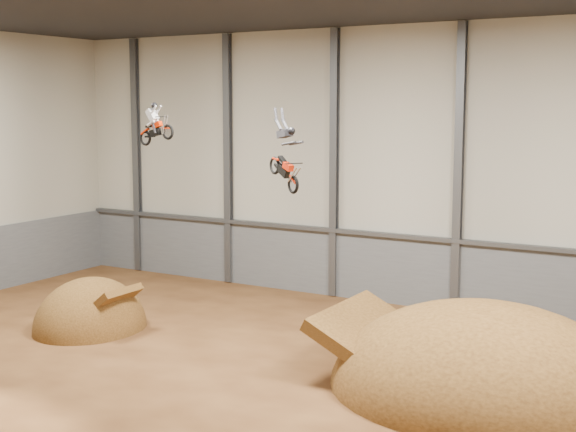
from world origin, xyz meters
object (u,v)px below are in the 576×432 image
object	(u,v)px
landing_ramp	(483,392)
fmx_rider_a	(157,121)
takeoff_ramp	(91,329)
fmx_rider_b	(282,150)

from	to	relation	value
landing_ramp	fmx_rider_a	xyz separation A→B (m)	(-13.14, -1.59, 9.44)
takeoff_ramp	landing_ramp	bearing A→B (deg)	3.24
landing_ramp	fmx_rider_b	size ratio (longest dim) A/B	3.91
landing_ramp	fmx_rider_b	distance (m)	11.26
takeoff_ramp	fmx_rider_a	size ratio (longest dim) A/B	2.82
fmx_rider_a	landing_ramp	bearing A→B (deg)	13.87
landing_ramp	takeoff_ramp	bearing A→B (deg)	-176.76
fmx_rider_a	fmx_rider_b	distance (m)	5.94
fmx_rider_a	fmx_rider_b	xyz separation A→B (m)	(5.85, -0.04, -1.01)
takeoff_ramp	fmx_rider_a	distance (m)	10.52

